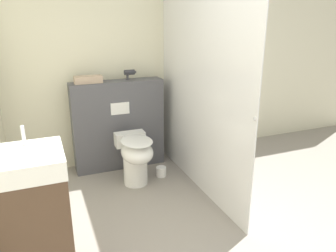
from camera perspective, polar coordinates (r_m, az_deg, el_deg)
name	(u,v)px	position (r m, az deg, el deg)	size (l,w,h in m)	color
wall_back	(127,64)	(4.14, -7.22, 10.74)	(8.00, 0.06, 2.50)	beige
partition_panel	(119,125)	(4.04, -8.59, 0.18)	(1.10, 0.24, 1.09)	#4C4C51
shower_glass	(199,89)	(3.40, 5.42, 6.38)	(0.04, 1.98, 2.18)	silver
toilet	(136,156)	(3.63, -5.66, -5.19)	(0.34, 0.58, 0.55)	white
sink_vanity	(34,218)	(2.49, -22.26, -14.59)	(0.47, 0.49, 1.11)	#473323
hair_drier	(130,73)	(3.94, -6.64, 9.21)	(0.15, 0.06, 0.12)	#2D2D33
folded_towel	(88,80)	(3.83, -13.73, 7.87)	(0.31, 0.13, 0.08)	tan
spare_toilet_roll	(161,172)	(3.91, -1.20, -7.93)	(0.12, 0.12, 0.11)	white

